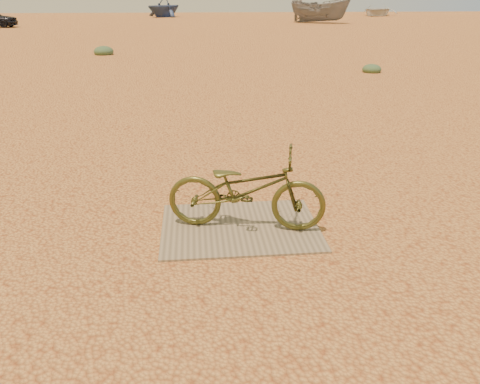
{
  "coord_description": "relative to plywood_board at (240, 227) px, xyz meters",
  "views": [
    {
      "loc": [
        -0.26,
        -3.9,
        2.26
      ],
      "look_at": [
        0.17,
        0.43,
        0.41
      ],
      "focal_mm": 35.0,
      "sensor_mm": 36.0,
      "label": 1
    }
  ],
  "objects": [
    {
      "name": "kale_b",
      "position": [
        5.1,
        10.01,
        -0.01
      ],
      "size": [
        0.58,
        0.58,
        0.32
      ],
      "primitive_type": "ellipsoid",
      "color": "#4A6140",
      "rests_on": "ground"
    },
    {
      "name": "boat_far_right",
      "position": [
        19.68,
        48.11,
        0.55
      ],
      "size": [
        6.12,
        6.6,
        1.11
      ],
      "primitive_type": "imported",
      "rotation": [
        0.0,
        0.0,
        -0.56
      ],
      "color": "silver",
      "rests_on": "ground"
    },
    {
      "name": "boat_mid_right",
      "position": [
        10.06,
        35.53,
        0.95
      ],
      "size": [
        5.19,
        4.18,
        1.91
      ],
      "primitive_type": "imported",
      "rotation": [
        0.0,
        0.0,
        1.02
      ],
      "color": "slate",
      "rests_on": "ground"
    },
    {
      "name": "boat_far_left",
      "position": [
        -3.09,
        47.16,
        1.08
      ],
      "size": [
        5.47,
        5.49,
        2.19
      ],
      "primitive_type": "imported",
      "rotation": [
        0.0,
        0.0,
        -0.76
      ],
      "color": "#354976",
      "rests_on": "ground"
    },
    {
      "name": "bicycle",
      "position": [
        0.06,
        -0.02,
        0.43
      ],
      "size": [
        1.68,
        0.88,
        0.84
      ],
      "primitive_type": "imported",
      "rotation": [
        0.0,
        0.0,
        1.36
      ],
      "color": "#47481C",
      "rests_on": "plywood_board"
    },
    {
      "name": "plywood_board",
      "position": [
        0.0,
        0.0,
        0.0
      ],
      "size": [
        1.62,
        1.21,
        0.02
      ],
      "primitive_type": "cube",
      "color": "#877557",
      "rests_on": "ground"
    },
    {
      "name": "kale_c",
      "position": [
        -3.94,
        15.47,
        -0.01
      ],
      "size": [
        0.77,
        0.77,
        0.43
      ],
      "primitive_type": "ellipsoid",
      "color": "#4A6140",
      "rests_on": "ground"
    },
    {
      "name": "ground",
      "position": [
        -0.17,
        -0.43,
        -0.01
      ],
      "size": [
        120.0,
        120.0,
        0.0
      ],
      "primitive_type": "plane",
      "color": "#D7994C",
      "rests_on": "ground"
    }
  ]
}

